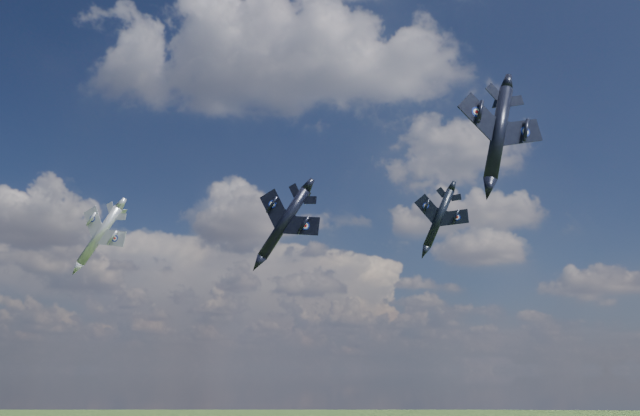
# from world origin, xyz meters

# --- Properties ---
(jet_lead_navy) EXTENTS (12.87, 15.95, 8.16)m
(jet_lead_navy) POSITION_xyz_m (3.59, 9.34, 79.06)
(jet_lead_navy) COLOR black
(jet_right_navy) EXTENTS (15.18, 17.19, 5.49)m
(jet_right_navy) POSITION_xyz_m (27.73, -7.51, 83.91)
(jet_right_navy) COLOR black
(jet_high_navy) EXTENTS (13.13, 15.60, 6.66)m
(jet_high_navy) POSITION_xyz_m (25.34, 29.73, 84.18)
(jet_high_navy) COLOR black
(jet_left_silver) EXTENTS (12.62, 15.54, 8.11)m
(jet_left_silver) POSITION_xyz_m (-24.90, 18.28, 79.93)
(jet_left_silver) COLOR #9799A1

